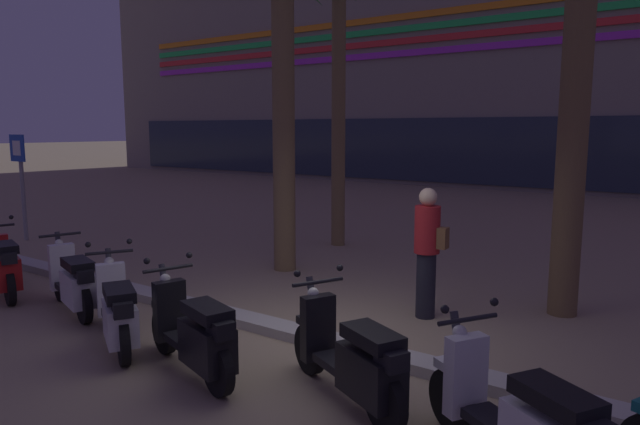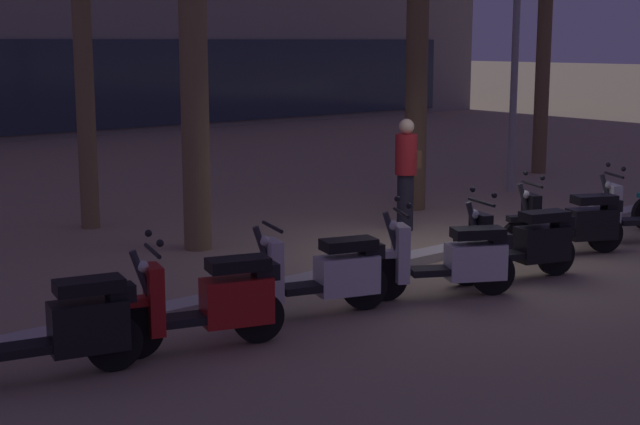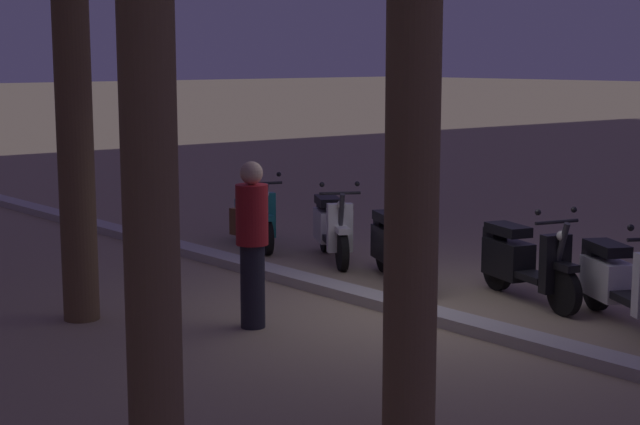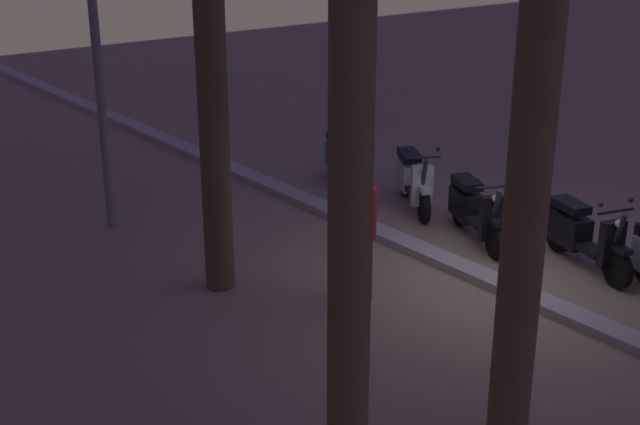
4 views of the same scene
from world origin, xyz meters
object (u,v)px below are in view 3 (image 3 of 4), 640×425
object	(u,v)px
scooter_black_mid_front	(522,261)
scooter_white_second_in_line	(620,281)
scooter_black_tail_end	(398,246)
scooter_white_mid_centre	(331,227)
scooter_teal_mid_rear	(254,216)
pedestrian_by_palm_tree	(252,239)

from	to	relation	value
scooter_black_mid_front	scooter_white_second_in_line	bearing A→B (deg)	179.13
scooter_black_tail_end	scooter_white_mid_centre	xyz separation A→B (m)	(1.59, -0.28, 0.00)
scooter_black_mid_front	scooter_teal_mid_rear	distance (m)	4.79
scooter_black_mid_front	scooter_white_mid_centre	world-z (taller)	same
scooter_white_second_in_line	scooter_black_mid_front	bearing A→B (deg)	-0.87
scooter_white_mid_centre	pedestrian_by_palm_tree	bearing A→B (deg)	125.36
scooter_black_mid_front	pedestrian_by_palm_tree	world-z (taller)	pedestrian_by_palm_tree
scooter_black_mid_front	pedestrian_by_palm_tree	distance (m)	3.35
pedestrian_by_palm_tree	scooter_black_tail_end	bearing A→B (deg)	-78.85
scooter_white_second_in_line	scooter_white_mid_centre	xyz separation A→B (m)	(4.54, 0.11, 0.01)
pedestrian_by_palm_tree	scooter_white_second_in_line	bearing A→B (deg)	-127.88
scooter_black_mid_front	scooter_black_tail_end	bearing A→B (deg)	13.74
scooter_white_second_in_line	scooter_black_mid_front	distance (m)	1.31
scooter_black_tail_end	pedestrian_by_palm_tree	distance (m)	2.82
scooter_white_mid_centre	scooter_teal_mid_rear	xyz separation A→B (m)	(1.54, 0.21, -0.01)
scooter_black_mid_front	scooter_white_mid_centre	bearing A→B (deg)	2.22
scooter_teal_mid_rear	scooter_white_mid_centre	bearing A→B (deg)	-172.35
scooter_white_second_in_line	pedestrian_by_palm_tree	bearing A→B (deg)	52.12
scooter_black_mid_front	scooter_black_tail_end	xyz separation A→B (m)	(1.64, 0.40, -0.00)
scooter_white_mid_centre	scooter_black_tail_end	bearing A→B (deg)	170.16
scooter_black_tail_end	scooter_white_mid_centre	size ratio (longest dim) A/B	1.06
scooter_black_mid_front	scooter_teal_mid_rear	size ratio (longest dim) A/B	1.03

